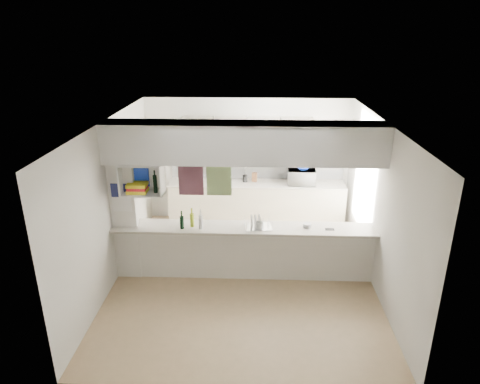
# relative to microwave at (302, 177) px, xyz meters

# --- Properties ---
(floor) EXTENTS (4.80, 4.80, 0.00)m
(floor) POSITION_rel_microwave_xyz_m (-1.11, -2.06, -1.07)
(floor) COLOR #9F835C
(floor) RESTS_ON ground
(ceiling) EXTENTS (4.80, 4.80, 0.00)m
(ceiling) POSITION_rel_microwave_xyz_m (-1.11, -2.06, 1.53)
(ceiling) COLOR white
(ceiling) RESTS_ON wall_back
(wall_back) EXTENTS (4.20, 0.00, 4.20)m
(wall_back) POSITION_rel_microwave_xyz_m (-1.11, 0.34, 0.23)
(wall_back) COLOR silver
(wall_back) RESTS_ON floor
(wall_left) EXTENTS (0.00, 4.80, 4.80)m
(wall_left) POSITION_rel_microwave_xyz_m (-3.21, -2.06, 0.23)
(wall_left) COLOR silver
(wall_left) RESTS_ON floor
(wall_right) EXTENTS (0.00, 4.80, 4.80)m
(wall_right) POSITION_rel_microwave_xyz_m (0.99, -2.06, 0.23)
(wall_right) COLOR silver
(wall_right) RESTS_ON floor
(servery_partition) EXTENTS (4.20, 0.50, 2.60)m
(servery_partition) POSITION_rel_microwave_xyz_m (-1.28, -2.06, 0.59)
(servery_partition) COLOR silver
(servery_partition) RESTS_ON floor
(cubby_shelf) EXTENTS (0.65, 0.35, 0.50)m
(cubby_shelf) POSITION_rel_microwave_xyz_m (-2.67, -2.13, 0.64)
(cubby_shelf) COLOR white
(cubby_shelf) RESTS_ON bulkhead
(kitchen_run) EXTENTS (3.60, 0.63, 2.24)m
(kitchen_run) POSITION_rel_microwave_xyz_m (-0.95, 0.07, -0.25)
(kitchen_run) COLOR beige
(kitchen_run) RESTS_ON floor
(microwave) EXTENTS (0.57, 0.40, 0.31)m
(microwave) POSITION_rel_microwave_xyz_m (0.00, 0.00, 0.00)
(microwave) COLOR white
(microwave) RESTS_ON bench_top
(bowl) EXTENTS (0.25, 0.25, 0.06)m
(bowl) POSITION_rel_microwave_xyz_m (0.02, 0.02, 0.18)
(bowl) COLOR navy
(bowl) RESTS_ON microwave
(dish_rack) EXTENTS (0.47, 0.38, 0.23)m
(dish_rack) POSITION_rel_microwave_xyz_m (-0.88, -2.07, -0.06)
(dish_rack) COLOR silver
(dish_rack) RESTS_ON breakfast_bar
(cup) EXTENTS (0.17, 0.17, 0.10)m
(cup) POSITION_rel_microwave_xyz_m (-0.85, -2.12, -0.09)
(cup) COLOR white
(cup) RESTS_ON dish_rack
(wine_bottles) EXTENTS (0.37, 0.15, 0.33)m
(wine_bottles) POSITION_rel_microwave_xyz_m (-1.92, -2.13, -0.03)
(wine_bottles) COLOR black
(wine_bottles) RESTS_ON breakfast_bar
(plastic_tubs) EXTENTS (0.48, 0.17, 0.06)m
(plastic_tubs) POSITION_rel_microwave_xyz_m (-0.07, -2.04, -0.12)
(plastic_tubs) COLOR silver
(plastic_tubs) RESTS_ON breakfast_bar
(utensil_jar) EXTENTS (0.10, 0.10, 0.14)m
(utensil_jar) POSITION_rel_microwave_xyz_m (-1.15, 0.09, -0.08)
(utensil_jar) COLOR black
(utensil_jar) RESTS_ON bench_top
(knife_block) EXTENTS (0.12, 0.10, 0.19)m
(knife_block) POSITION_rel_microwave_xyz_m (-0.95, 0.12, -0.06)
(knife_block) COLOR brown
(knife_block) RESTS_ON bench_top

